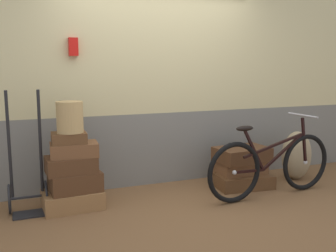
% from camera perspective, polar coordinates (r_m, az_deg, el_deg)
% --- Properties ---
extents(ground, '(9.73, 5.20, 0.06)m').
position_cam_1_polar(ground, '(4.43, 2.05, -11.41)').
color(ground, brown).
extents(station_building, '(7.73, 0.74, 2.81)m').
position_cam_1_polar(station_building, '(4.95, -1.70, 7.79)').
color(station_building, slate).
rests_on(station_building, ground).
extents(suitcase_0, '(0.63, 0.46, 0.19)m').
position_cam_1_polar(suitcase_0, '(4.34, -13.76, -10.38)').
color(suitcase_0, olive).
rests_on(suitcase_0, ground).
extents(suitcase_1, '(0.55, 0.42, 0.20)m').
position_cam_1_polar(suitcase_1, '(4.29, -13.42, -7.86)').
color(suitcase_1, '#4C2D19').
rests_on(suitcase_1, suitcase_0).
extents(suitcase_2, '(0.53, 0.37, 0.17)m').
position_cam_1_polar(suitcase_2, '(4.23, -14.00, -5.47)').
color(suitcase_2, '#4C2D19').
rests_on(suitcase_2, suitcase_1).
extents(suitcase_3, '(0.51, 0.35, 0.14)m').
position_cam_1_polar(suitcase_3, '(4.20, -13.57, -3.37)').
color(suitcase_3, brown).
rests_on(suitcase_3, suitcase_2).
extents(suitcase_4, '(0.36, 0.28, 0.11)m').
position_cam_1_polar(suitcase_4, '(4.17, -14.28, -1.69)').
color(suitcase_4, brown).
rests_on(suitcase_4, suitcase_3).
extents(suitcase_5, '(0.72, 0.55, 0.16)m').
position_cam_1_polar(suitcase_5, '(5.02, 10.79, -7.76)').
color(suitcase_5, brown).
rests_on(suitcase_5, ground).
extents(suitcase_6, '(0.59, 0.37, 0.16)m').
position_cam_1_polar(suitcase_6, '(5.01, 10.55, -5.88)').
color(suitcase_6, brown).
rests_on(suitcase_6, suitcase_5).
extents(suitcase_7, '(0.68, 0.47, 0.18)m').
position_cam_1_polar(suitcase_7, '(4.95, 10.76, -4.09)').
color(suitcase_7, '#4C2D19').
rests_on(suitcase_7, suitcase_6).
extents(wicker_basket, '(0.27, 0.27, 0.32)m').
position_cam_1_polar(wicker_basket, '(4.13, -14.16, 1.27)').
color(wicker_basket, tan).
rests_on(wicker_basket, suitcase_4).
extents(luggage_trolley, '(0.38, 0.37, 1.27)m').
position_cam_1_polar(luggage_trolley, '(4.30, -19.87, -8.11)').
color(luggage_trolley, black).
rests_on(luggage_trolley, ground).
extents(burlap_sack, '(0.40, 0.34, 0.64)m').
position_cam_1_polar(burlap_sack, '(5.46, 18.26, -4.10)').
color(burlap_sack, '#9E8966').
rests_on(burlap_sack, ground).
extents(bicycle, '(1.73, 0.46, 0.93)m').
position_cam_1_polar(bicycle, '(4.67, 14.88, -5.58)').
color(bicycle, black).
rests_on(bicycle, ground).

